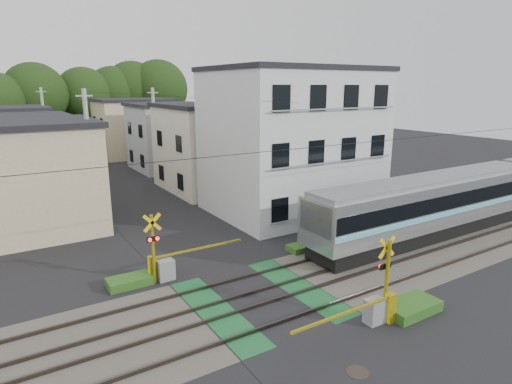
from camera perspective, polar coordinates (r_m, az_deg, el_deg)
ground at (r=17.32m, az=0.50°, el=-14.07°), size 120.00×120.00×0.00m
track_bed at (r=17.30m, az=0.50°, el=-13.96°), size 120.00×120.00×0.14m
crossing_signal_near at (r=16.04m, az=15.97°, el=-14.21°), size 4.74×0.65×3.09m
crossing_signal_far at (r=18.98m, az=-12.27°, el=-9.40°), size 4.74×0.65×3.09m
apartment_block at (r=28.15m, az=4.77°, el=6.82°), size 10.20×8.36×9.30m
houses_row at (r=40.02m, az=-19.65°, el=6.14°), size 22.07×31.35×6.80m
tree_hill at (r=62.46m, az=-24.10°, el=10.83°), size 40.00×13.35×11.87m
catenary at (r=19.72m, az=15.34°, el=0.44°), size 60.00×5.04×7.00m
utility_poles at (r=36.82m, az=-20.72°, el=6.75°), size 7.90×42.00×8.00m
pedestrian at (r=45.80m, az=-22.00°, el=3.73°), size 0.66×0.52×1.59m
manhole_cover at (r=13.87m, az=13.38°, el=-22.34°), size 0.68×0.68×0.02m
weed_patches at (r=18.07m, az=5.48°, el=-12.21°), size 10.25×8.80×0.40m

